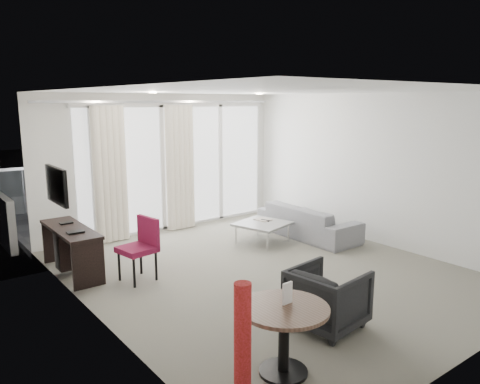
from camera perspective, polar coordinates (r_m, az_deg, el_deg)
floor at (r=6.97m, az=3.04°, el=-9.67°), size 5.00×6.00×0.00m
ceiling at (r=6.52m, az=3.28°, el=12.22°), size 5.00×6.00×0.00m
wall_left at (r=5.38m, az=-17.53°, el=-2.00°), size 0.00×6.00×2.60m
wall_right at (r=8.45m, az=16.15°, el=2.69°), size 0.00×6.00×2.60m
wall_front at (r=4.82m, az=27.11°, el=-4.19°), size 5.00×0.00×2.60m
window_panel at (r=9.23m, az=-7.56°, el=3.08°), size 4.00×0.02×2.38m
window_frame at (r=9.22m, az=-7.51°, el=3.07°), size 4.10×0.06×2.44m
curtain_left at (r=8.46m, az=-15.53°, el=2.05°), size 0.60×0.20×2.38m
curtain_right at (r=9.07m, az=-7.31°, el=2.94°), size 0.60×0.20×2.38m
curtain_track at (r=8.85m, az=-8.94°, el=10.83°), size 4.80×0.04×0.04m
downlight_a at (r=7.36m, az=-10.59°, el=11.84°), size 0.12×0.12×0.02m
downlight_b at (r=8.52m, az=2.36°, el=11.88°), size 0.12×0.12×0.02m
desk at (r=7.22m, az=-19.83°, el=-6.75°), size 0.45×1.45×0.68m
tv at (r=6.74m, az=-21.47°, el=0.75°), size 0.05×0.80×0.50m
desk_chair at (r=6.66m, az=-12.45°, el=-6.93°), size 0.55×0.52×0.88m
round_table at (r=4.48m, az=5.36°, el=-17.55°), size 1.08×1.08×0.65m
menu_card at (r=4.37m, az=5.78°, el=-12.58°), size 0.11×0.02×0.20m
red_lamp at (r=3.85m, az=0.32°, el=-18.69°), size 0.25×0.25×1.11m
tub_armchair at (r=5.35m, az=10.61°, el=-12.57°), size 0.83×0.81×0.68m
coffee_table at (r=8.27m, az=2.74°, el=-4.98°), size 1.00×1.00×0.37m
remote at (r=8.35m, az=3.09°, el=-3.57°), size 0.12×0.18×0.02m
magazine at (r=8.41m, az=2.80°, el=-3.45°), size 0.24×0.29×0.02m
sofa at (r=8.71m, az=8.30°, el=-3.51°), size 0.78×2.00×0.58m
terrace_slab at (r=10.79m, az=-11.43°, el=-2.71°), size 5.60×3.00×0.12m
rattan_chair_a at (r=10.43m, az=-5.74°, el=-0.47°), size 0.64×0.64×0.78m
rattan_chair_b at (r=10.96m, az=-4.51°, el=0.47°), size 0.77×0.77×0.92m
rattan_table at (r=11.46m, az=-5.07°, el=-0.19°), size 0.61×0.61×0.48m
balustrade at (r=11.97m, az=-14.60°, el=1.25°), size 5.50×0.06×1.05m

